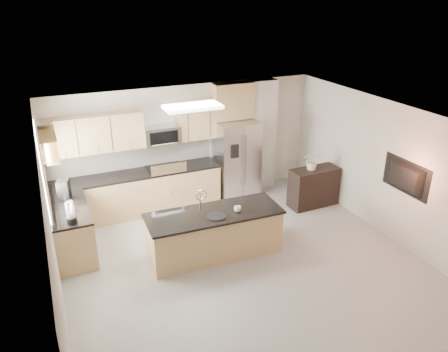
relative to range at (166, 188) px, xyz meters
name	(u,v)px	position (x,y,z in m)	size (l,w,h in m)	color
floor	(251,273)	(0.60, -2.92, -0.47)	(6.50, 6.50, 0.00)	gray
ceiling	(255,126)	(0.60, -2.92, 2.13)	(6.00, 6.50, 0.02)	silver
wall_back	(186,144)	(0.60, 0.33, 0.83)	(6.00, 0.02, 2.60)	beige
wall_front	(405,346)	(0.60, -6.17, 0.83)	(6.00, 0.02, 2.60)	beige
wall_left	(53,246)	(-2.40, -2.92, 0.83)	(0.02, 6.50, 2.60)	beige
wall_right	(398,175)	(3.60, -2.92, 0.83)	(0.02, 6.50, 2.60)	beige
back_counter	(138,192)	(-0.63, 0.01, 0.00)	(3.55, 0.66, 1.44)	tan
left_counter	(72,230)	(-2.07, -1.07, -0.01)	(0.66, 1.50, 0.92)	tan
range	(166,188)	(0.00, 0.00, 0.00)	(0.76, 0.64, 1.14)	black
upper_cabinets	(127,130)	(-0.70, 0.16, 1.35)	(3.50, 0.33, 0.75)	tan
microwave	(162,135)	(0.00, 0.12, 1.16)	(0.76, 0.40, 0.40)	#B5B5B7
refrigerator	(236,159)	(1.66, -0.05, 0.42)	(0.92, 0.78, 1.78)	#B5B5B7
partition_column	(262,135)	(2.42, 0.18, 0.83)	(0.60, 0.30, 2.60)	beige
window	(43,172)	(-2.38, -1.07, 1.18)	(0.04, 1.15, 1.65)	white
shelf_lower	(48,152)	(-2.25, -0.97, 1.48)	(0.30, 1.20, 0.04)	olive
shelf_upper	(45,131)	(-2.25, -0.97, 1.85)	(0.30, 1.20, 0.04)	olive
ceiling_fixture	(193,107)	(0.20, -1.32, 2.09)	(1.00, 0.50, 0.06)	white
island	(214,233)	(0.26, -2.11, -0.05)	(2.44, 0.96, 1.26)	tan
credenza	(314,187)	(3.01, -1.19, -0.04)	(1.08, 0.46, 0.87)	black
cup	(238,209)	(0.66, -2.24, 0.42)	(0.13, 0.13, 0.10)	white
platter	(216,216)	(0.25, -2.27, 0.37)	(0.34, 0.34, 0.02)	black
blender	(71,214)	(-2.07, -1.67, 0.62)	(0.17, 0.17, 0.39)	black
kettle	(72,206)	(-2.02, -1.26, 0.55)	(0.19, 0.19, 0.24)	#B5B5B7
coffee_maker	(64,190)	(-2.09, -0.70, 0.63)	(0.26, 0.29, 0.38)	black
bowl	(43,124)	(-2.25, -0.78, 1.91)	(0.41, 0.41, 0.10)	#B5B5B7
flower_vase	(312,156)	(2.93, -1.17, 0.71)	(0.57, 0.49, 0.63)	silver
television	(402,178)	(3.51, -3.12, 0.88)	(1.08, 0.14, 0.62)	black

